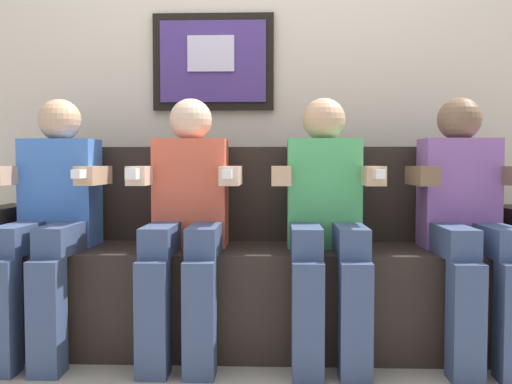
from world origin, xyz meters
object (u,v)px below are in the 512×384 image
Objects in this scene: person_leftmost at (51,213)px; person_left_center at (187,214)px; person_rightmost at (467,215)px; couch at (257,274)px; person_right_center at (326,214)px.

person_leftmost and person_left_center have the same top height.
person_left_center is at bearing -179.98° from person_rightmost.
couch is 2.27× the size of person_leftmost.
person_leftmost is (-0.89, -0.17, 0.29)m from couch.
couch is 0.45m from person_right_center.
couch is 2.27× the size of person_left_center.
person_rightmost is (0.89, -0.17, 0.29)m from couch.
person_rightmost is at bearing -10.73° from couch.
person_right_center is (0.30, -0.17, 0.29)m from couch.
person_left_center is 1.00× the size of person_right_center.
couch is 2.27× the size of person_right_center.
person_leftmost reaches higher than couch.
person_rightmost is (1.19, 0.00, -0.00)m from person_left_center.
couch is at bearing 150.42° from person_right_center.
person_leftmost is at bearing -179.98° from person_rightmost.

